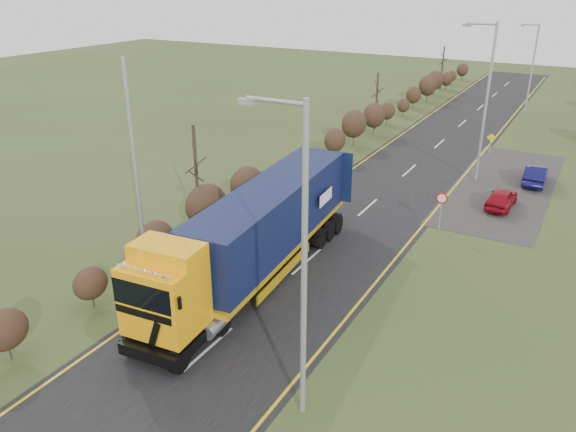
% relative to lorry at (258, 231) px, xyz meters
% --- Properties ---
extents(ground, '(160.00, 160.00, 0.00)m').
position_rel_lorry_xyz_m(ground, '(1.19, -1.48, -2.44)').
color(ground, '#35421C').
rests_on(ground, ground).
extents(road, '(8.00, 120.00, 0.02)m').
position_rel_lorry_xyz_m(road, '(1.19, 8.52, -2.43)').
color(road, black).
rests_on(road, ground).
extents(layby, '(6.00, 18.00, 0.02)m').
position_rel_lorry_xyz_m(layby, '(7.69, 18.52, -2.43)').
color(layby, '#2A2725').
rests_on(layby, ground).
extents(lane_markings, '(7.52, 116.00, 0.01)m').
position_rel_lorry_xyz_m(lane_markings, '(1.19, 8.21, -2.41)').
color(lane_markings, gold).
rests_on(lane_markings, road).
extents(hedgerow, '(2.24, 102.04, 6.05)m').
position_rel_lorry_xyz_m(hedgerow, '(-4.81, 6.41, -0.82)').
color(hedgerow, '#301E15').
rests_on(hedgerow, ground).
extents(lorry, '(3.61, 15.59, 4.30)m').
position_rel_lorry_xyz_m(lorry, '(0.00, 0.00, 0.00)').
color(lorry, black).
rests_on(lorry, ground).
extents(car_red_hatchback, '(1.57, 3.54, 1.18)m').
position_rel_lorry_xyz_m(car_red_hatchback, '(8.17, 14.46, -1.85)').
color(car_red_hatchback, maroon).
rests_on(car_red_hatchback, ground).
extents(car_blue_sedan, '(1.45, 3.87, 1.26)m').
position_rel_lorry_xyz_m(car_blue_sedan, '(9.40, 20.01, -1.81)').
color(car_blue_sedan, '#0C0B3D').
rests_on(car_blue_sedan, ground).
extents(streetlight_near, '(2.14, 0.20, 10.09)m').
position_rel_lorry_xyz_m(streetlight_near, '(5.65, -6.63, 3.16)').
color(streetlight_near, '#9B9EA1').
rests_on(streetlight_near, ground).
extents(streetlight_mid, '(2.18, 0.21, 10.32)m').
position_rel_lorry_xyz_m(streetlight_mid, '(5.64, 18.82, 3.29)').
color(streetlight_mid, '#9B9EA1').
rests_on(streetlight_mid, ground).
extents(streetlight_far, '(1.86, 0.18, 8.75)m').
position_rel_lorry_xyz_m(streetlight_far, '(5.68, 41.22, 2.37)').
color(streetlight_far, '#9B9EA1').
rests_on(streetlight_far, ground).
extents(left_pole, '(0.16, 0.16, 10.09)m').
position_rel_lorry_xyz_m(left_pole, '(-4.01, -3.02, 2.61)').
color(left_pole, '#9B9EA1').
rests_on(left_pole, ground).
extents(speed_sign, '(0.63, 0.10, 2.27)m').
position_rel_lorry_xyz_m(speed_sign, '(5.84, 9.23, -0.86)').
color(speed_sign, '#9B9EA1').
rests_on(speed_sign, ground).
extents(warning_board, '(0.65, 0.11, 1.70)m').
position_rel_lorry_xyz_m(warning_board, '(5.39, 25.44, -1.43)').
color(warning_board, '#9B9EA1').
rests_on(warning_board, ground).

